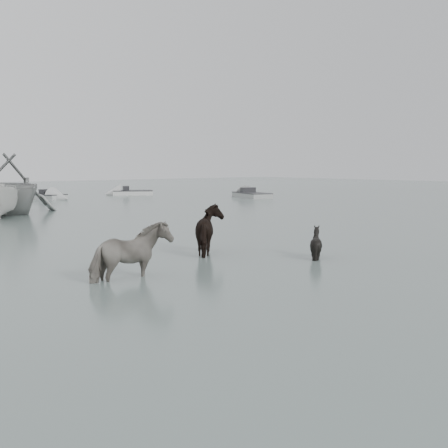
% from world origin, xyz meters
% --- Properties ---
extents(ground, '(140.00, 140.00, 0.00)m').
position_xyz_m(ground, '(0.00, 0.00, 0.00)').
color(ground, '#53635C').
rests_on(ground, ground).
extents(pony_pinto, '(1.95, 1.01, 1.59)m').
position_xyz_m(pony_pinto, '(-1.89, -0.39, 0.80)').
color(pony_pinto, black).
rests_on(pony_pinto, ground).
extents(pony_dark, '(1.71, 1.88, 1.60)m').
position_xyz_m(pony_dark, '(1.86, 1.33, 0.80)').
color(pony_dark, black).
rests_on(pony_dark, ground).
extents(pony_black, '(1.05, 0.94, 1.12)m').
position_xyz_m(pony_black, '(3.57, -1.12, 0.56)').
color(pony_black, black).
rests_on(pony_black, ground).
extents(rowboat_trail, '(5.54, 6.36, 3.25)m').
position_xyz_m(rowboat_trail, '(1.83, 18.23, 1.63)').
color(rowboat_trail, '#949694').
rests_on(rowboat_trail, ground).
extents(boat_small, '(3.18, 5.05, 1.83)m').
position_xyz_m(boat_small, '(0.63, 15.94, 0.91)').
color(boat_small, silver).
rests_on(boat_small, ground).
extents(skiff_port, '(3.08, 5.65, 0.75)m').
position_xyz_m(skiff_port, '(21.05, 20.42, 0.38)').
color(skiff_port, '#989A97').
rests_on(skiff_port, ground).
extents(skiff_mid, '(3.52, 5.49, 0.75)m').
position_xyz_m(skiff_mid, '(7.78, 28.87, 0.38)').
color(skiff_mid, '#A5A7A5').
rests_on(skiff_mid, ground).
extents(skiff_star, '(4.72, 3.49, 0.75)m').
position_xyz_m(skiff_star, '(15.85, 29.42, 0.38)').
color(skiff_star, silver).
rests_on(skiff_star, ground).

